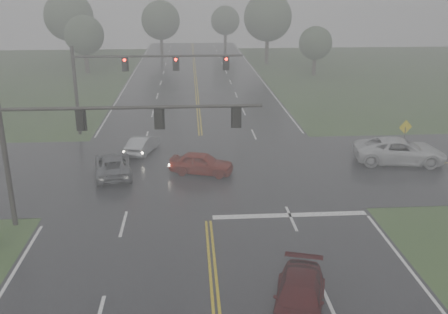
{
  "coord_description": "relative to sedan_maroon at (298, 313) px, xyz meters",
  "views": [
    {
      "loc": [
        -0.85,
        -10.09,
        12.02
      ],
      "look_at": [
        0.99,
        16.0,
        2.94
      ],
      "focal_mm": 40.0,
      "sensor_mm": 36.0,
      "label": 1
    }
  ],
  "objects": [
    {
      "name": "tree_e_near",
      "position": [
        13.39,
        52.59,
        4.38
      ],
      "size": [
        4.55,
        4.55,
        6.68
      ],
      "color": "#342B21",
      "rests_on": "ground"
    },
    {
      "name": "pickup_white",
      "position": [
        10.73,
        16.49,
        0.0
      ],
      "size": [
        6.67,
        3.8,
        1.75
      ],
      "primitive_type": "imported",
      "rotation": [
        0.0,
        0.0,
        1.42
      ],
      "color": "silver",
      "rests_on": "ground"
    },
    {
      "name": "main_road",
      "position": [
        -3.15,
        14.14,
        0.0
      ],
      "size": [
        18.0,
        160.0,
        0.02
      ],
      "primitive_type": "cube",
      "color": "black",
      "rests_on": "ground"
    },
    {
      "name": "cross_street",
      "position": [
        -3.15,
        16.14,
        0.0
      ],
      "size": [
        120.0,
        14.0,
        0.02
      ],
      "primitive_type": "cube",
      "color": "black",
      "rests_on": "ground"
    },
    {
      "name": "tree_ne_a",
      "position": [
        8.36,
        63.26,
        7.2
      ],
      "size": [
        7.45,
        7.45,
        10.95
      ],
      "color": "#342B21",
      "rests_on": "ground"
    },
    {
      "name": "sign_diamond_east",
      "position": [
        11.85,
        18.42,
        1.76
      ],
      "size": [
        1.07,
        0.28,
        2.61
      ],
      "rotation": [
        0.0,
        0.0,
        0.22
      ],
      "color": "black",
      "rests_on": "ground"
    },
    {
      "name": "tree_nw_a",
      "position": [
        -18.49,
        56.65,
        5.28
      ],
      "size": [
        5.48,
        5.48,
        8.05
      ],
      "color": "#342B21",
      "rests_on": "ground"
    },
    {
      "name": "tree_n_mid",
      "position": [
        -8.56,
        71.41,
        6.27
      ],
      "size": [
        6.49,
        6.49,
        9.54
      ],
      "color": "#342B21",
      "rests_on": "ground"
    },
    {
      "name": "sedan_red",
      "position": [
        -3.3,
        15.32,
        0.0
      ],
      "size": [
        4.55,
        2.86,
        1.44
      ],
      "primitive_type": "imported",
      "rotation": [
        0.0,
        0.0,
        1.28
      ],
      "color": "maroon",
      "rests_on": "ground"
    },
    {
      "name": "signal_gantry_near",
      "position": [
        -9.28,
        8.52,
        4.97
      ],
      "size": [
        13.15,
        0.31,
        7.05
      ],
      "color": "black",
      "rests_on": "ground"
    },
    {
      "name": "car_grey",
      "position": [
        -9.18,
        15.47,
        0.0
      ],
      "size": [
        3.08,
        5.29,
        1.38
      ],
      "primitive_type": "imported",
      "rotation": [
        0.0,
        0.0,
        3.31
      ],
      "color": "#515358",
      "rests_on": "ground"
    },
    {
      "name": "stop_bar",
      "position": [
        1.35,
        8.54,
        0.0
      ],
      "size": [
        8.5,
        0.5,
        0.01
      ],
      "primitive_type": "cube",
      "color": "silver",
      "rests_on": "ground"
    },
    {
      "name": "tree_nw_b",
      "position": [
        -22.38,
        65.55,
        7.28
      ],
      "size": [
        7.53,
        7.53,
        11.06
      ],
      "color": "#342B21",
      "rests_on": "ground"
    },
    {
      "name": "signal_gantry_far",
      "position": [
        -8.98,
        25.46,
        5.18
      ],
      "size": [
        13.97,
        0.37,
        7.34
      ],
      "color": "black",
      "rests_on": "ground"
    },
    {
      "name": "sedan_maroon",
      "position": [
        0.0,
        0.0,
        0.0
      ],
      "size": [
        3.15,
        5.01,
        1.35
      ],
      "primitive_type": "imported",
      "rotation": [
        0.0,
        0.0,
        -0.29
      ],
      "color": "#3F0B0D",
      "rests_on": "ground"
    },
    {
      "name": "tree_n_far",
      "position": [
        3.23,
        83.27,
        5.38
      ],
      "size": [
        5.58,
        5.58,
        8.19
      ],
      "color": "#342B21",
      "rests_on": "ground"
    },
    {
      "name": "sedan_silver",
      "position": [
        -7.59,
        19.98,
        0.0
      ],
      "size": [
        2.44,
        4.15,
        1.29
      ],
      "primitive_type": "imported",
      "rotation": [
        0.0,
        0.0,
        2.85
      ],
      "color": "#9DA1A5",
      "rests_on": "ground"
    }
  ]
}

